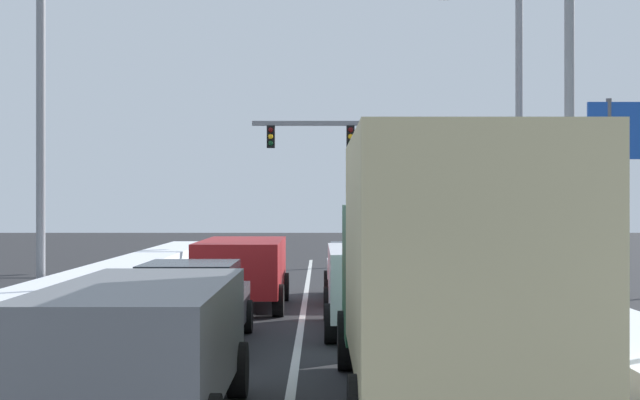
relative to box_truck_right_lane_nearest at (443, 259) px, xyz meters
name	(u,v)px	position (x,y,z in m)	size (l,w,h in m)	color
ground_plane	(299,333)	(-1.94, 7.15, -1.90)	(120.00, 120.00, 0.00)	#28282B
lane_stripe_between_right_lane_and_center_lane	(302,312)	(-1.94, 10.76, -1.90)	(0.14, 39.64, 0.01)	silver
snow_bank_right_shoulder	(525,300)	(3.36, 10.76, -1.62)	(2.15, 39.64, 0.56)	white
snow_bank_left_shoulder	(78,294)	(-7.24, 10.76, -1.48)	(1.65, 39.64, 0.83)	white
box_truck_right_lane_nearest	(443,259)	(0.00, 0.00, 0.00)	(2.53, 7.20, 3.36)	#1E5633
suv_white_right_lane_second	(376,281)	(-0.38, 7.43, -0.88)	(2.16, 4.90, 1.67)	silver
sedan_silver_right_lane_third	(360,271)	(-0.43, 13.56, -1.14)	(2.00, 4.50, 1.51)	#B7BABF
suv_gray_center_lane_nearest	(141,340)	(-3.59, -0.78, -0.88)	(2.16, 4.90, 1.67)	slate
sedan_charcoal_center_lane_second	(189,303)	(-3.88, 5.51, -1.14)	(2.00, 4.50, 1.51)	#38383D
suv_red_center_lane_third	(241,267)	(-3.44, 11.49, -0.88)	(2.16, 4.90, 1.67)	maroon
traffic_light_gantry	(369,157)	(0.63, 28.76, 2.60)	(7.54, 0.47, 6.20)	slate
street_lamp_right_mid	(552,91)	(3.55, 8.95, 3.14)	(2.66, 0.36, 8.45)	gray
street_lamp_right_far	(506,111)	(3.99, 16.16, 3.38)	(2.66, 0.36, 8.91)	gray
street_lamp_left_mid	(53,86)	(-7.97, 11.22, 3.52)	(2.66, 0.36, 9.18)	gray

